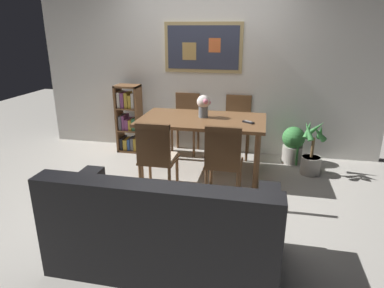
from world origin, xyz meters
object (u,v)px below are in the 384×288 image
(dining_chair_near_left, at_px, (156,154))
(bookshelf, at_px, (129,120))
(dining_chair_far_right, at_px, (237,121))
(dining_table, at_px, (202,125))
(flower_vase, at_px, (203,104))
(potted_ivy, at_px, (293,144))
(leather_couch, at_px, (165,231))
(potted_palm, at_px, (312,154))
(dining_chair_near_right, at_px, (224,158))
(dining_chair_far_left, at_px, (186,118))
(tv_remote, at_px, (248,122))

(dining_chair_near_left, distance_m, bookshelf, 1.69)
(dining_chair_far_right, relative_size, dining_chair_near_left, 1.00)
(dining_table, bearing_deg, bookshelf, 154.46)
(bookshelf, relative_size, flower_vase, 3.59)
(bookshelf, relative_size, potted_ivy, 1.96)
(dining_table, height_order, leather_couch, leather_couch)
(leather_couch, height_order, bookshelf, bookshelf)
(potted_palm, bearing_deg, potted_ivy, 119.50)
(dining_chair_far_right, height_order, flower_vase, flower_vase)
(dining_table, bearing_deg, dining_chair_near_right, -64.00)
(dining_chair_near_right, distance_m, leather_couch, 1.22)
(dining_chair_near_left, height_order, flower_vase, flower_vase)
(leather_couch, bearing_deg, dining_chair_far_left, 99.28)
(dining_chair_near_left, height_order, dining_chair_far_left, same)
(dining_chair_near_right, xyz_separation_m, dining_chair_far_left, (-0.77, 1.57, 0.00))
(leather_couch, xyz_separation_m, flower_vase, (-0.05, 1.99, 0.61))
(leather_couch, relative_size, bookshelf, 1.72)
(dining_table, xyz_separation_m, flower_vase, (0.00, 0.07, 0.26))
(leather_couch, xyz_separation_m, tv_remote, (0.54, 1.83, 0.45))
(dining_chair_far_left, xyz_separation_m, potted_palm, (1.83, -0.55, -0.26))
(dining_chair_far_right, bearing_deg, dining_chair_near_left, -115.61)
(flower_vase, bearing_deg, dining_chair_near_left, -112.55)
(tv_remote, bearing_deg, potted_palm, 22.31)
(dining_chair_far_left, relative_size, bookshelf, 0.87)
(dining_chair_near_left, distance_m, flower_vase, 1.04)
(dining_table, xyz_separation_m, bookshelf, (-1.27, 0.61, -0.16))
(dining_chair_near_left, bearing_deg, flower_vase, 67.45)
(dining_chair_near_left, distance_m, leather_couch, 1.20)
(potted_ivy, xyz_separation_m, flower_vase, (-1.22, -0.56, 0.65))
(dining_chair_far_left, distance_m, flower_vase, 0.91)
(dining_chair_near_left, bearing_deg, tv_remote, 36.86)
(dining_chair_far_left, bearing_deg, leather_couch, -80.72)
(dining_table, distance_m, tv_remote, 0.61)
(dining_table, height_order, dining_chair_far_right, dining_chair_far_right)
(dining_chair_far_left, distance_m, leather_couch, 2.76)
(dining_chair_far_right, bearing_deg, potted_palm, -27.10)
(leather_couch, distance_m, potted_ivy, 2.80)
(dining_chair_far_left, height_order, tv_remote, dining_chair_far_left)
(dining_chair_far_left, bearing_deg, dining_table, -63.57)
(dining_table, relative_size, tv_remote, 10.47)
(dining_chair_near_left, height_order, potted_palm, dining_chair_near_left)
(dining_chair_far_left, bearing_deg, potted_palm, -16.68)
(dining_chair_far_left, bearing_deg, dining_chair_near_right, -63.78)
(potted_ivy, height_order, tv_remote, tv_remote)
(bookshelf, height_order, potted_palm, bookshelf)
(dining_chair_far_right, relative_size, dining_chair_near_right, 1.00)
(tv_remote, bearing_deg, dining_chair_far_right, 102.76)
(dining_chair_near_right, bearing_deg, potted_ivy, 59.08)
(dining_table, xyz_separation_m, potted_ivy, (1.22, 0.62, -0.38))
(flower_vase, bearing_deg, bookshelf, 157.02)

